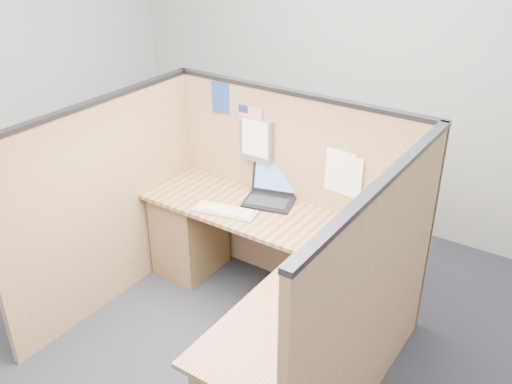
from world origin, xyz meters
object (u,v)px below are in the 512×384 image
Objects in this scene: mouse at (330,250)px; l_desk at (261,292)px; laptop at (274,192)px; keyboard at (225,211)px.

l_desk is at bearing -153.44° from mouse.
mouse is at bearing -47.17° from laptop.
l_desk is 4.17× the size of keyboard.
laptop is 0.90× the size of keyboard.
mouse is at bearing 26.56° from l_desk.
mouse reaches higher than keyboard.
keyboard is 3.87× the size of mouse.
laptop is 0.40m from keyboard.
l_desk is 0.56m from mouse.
keyboard is (-0.46, 0.23, 0.35)m from l_desk.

